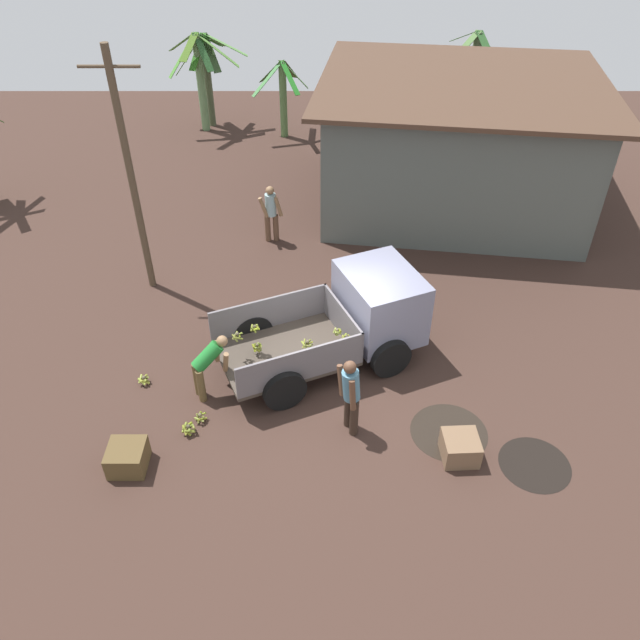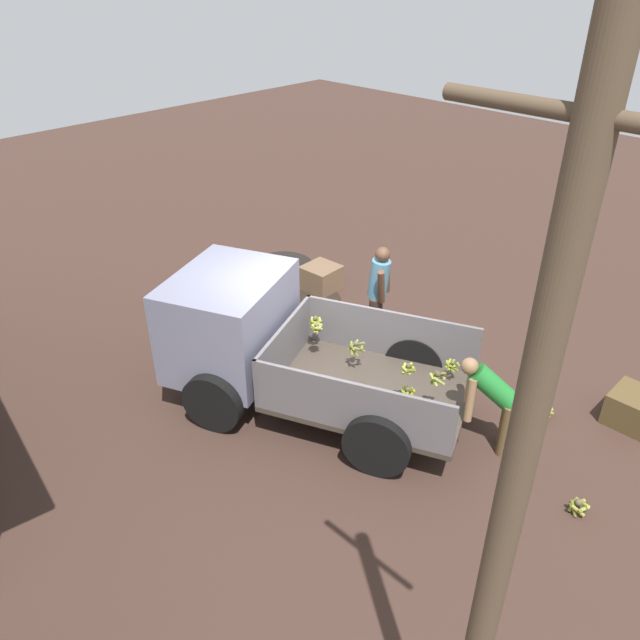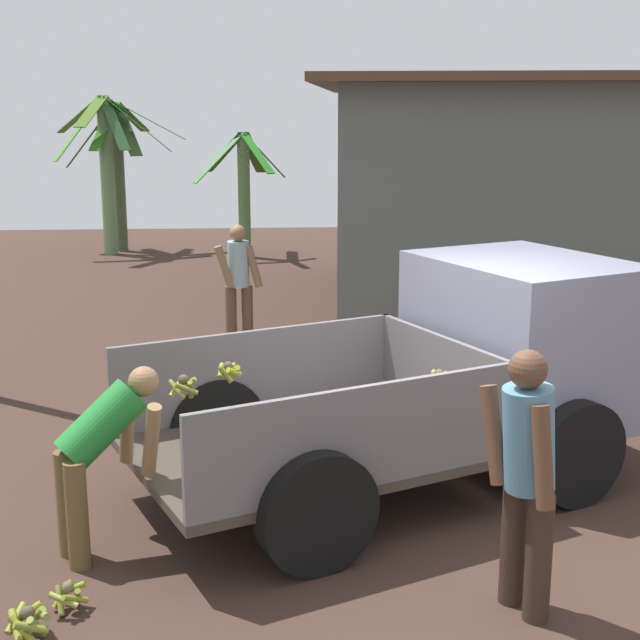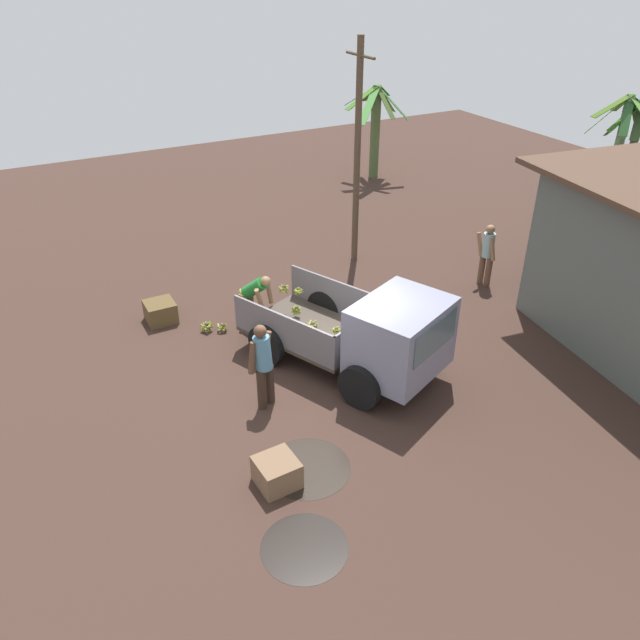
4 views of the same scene
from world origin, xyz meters
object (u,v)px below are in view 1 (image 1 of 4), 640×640
banana_bunch_on_ground_0 (200,417)px  wooden_crate_1 (460,448)px  cargo_truck (361,313)px  utility_pole (131,175)px  banana_bunch_on_ground_1 (188,428)px  person_worker_loading (208,364)px  person_bystander_near_shed (271,211)px  banana_bunch_on_ground_2 (144,379)px  wooden_crate_0 (127,457)px  person_foreground_visitor (351,393)px

banana_bunch_on_ground_0 → wooden_crate_1: (4.83, -0.86, 0.12)m
cargo_truck → utility_pole: size_ratio=0.80×
cargo_truck → banana_bunch_on_ground_1: bearing=-167.2°
person_worker_loading → banana_bunch_on_ground_0: (-0.11, -0.78, -0.67)m
person_worker_loading → person_bystander_near_shed: size_ratio=0.82×
utility_pole → banana_bunch_on_ground_0: size_ratio=23.00×
utility_pole → banana_bunch_on_ground_2: bearing=-80.7°
utility_pole → banana_bunch_on_ground_1: utility_pole is taller
wooden_crate_0 → banana_bunch_on_ground_0: bearing=44.2°
banana_bunch_on_ground_0 → wooden_crate_1: size_ratio=0.39×
person_foreground_visitor → person_worker_loading: person_foreground_visitor is taller
banana_bunch_on_ground_0 → banana_bunch_on_ground_1: size_ratio=0.89×
banana_bunch_on_ground_2 → banana_bunch_on_ground_0: bearing=-38.2°
utility_pole → wooden_crate_1: bearing=-39.1°
utility_pole → banana_bunch_on_ground_0: bearing=-67.6°
banana_bunch_on_ground_0 → banana_bunch_on_ground_1: banana_bunch_on_ground_1 is taller
banana_bunch_on_ground_2 → wooden_crate_1: (6.14, -1.90, 0.12)m
banana_bunch_on_ground_2 → wooden_crate_1: bearing=-17.2°
banana_bunch_on_ground_2 → wooden_crate_0: (0.20, -2.12, 0.12)m
banana_bunch_on_ground_2 → banana_bunch_on_ground_1: bearing=-49.7°
utility_pole → person_foreground_visitor: (4.75, -4.80, -2.00)m
utility_pole → wooden_crate_0: 6.34m
person_worker_loading → person_bystander_near_shed: 6.03m
utility_pole → banana_bunch_on_ground_2: 4.59m
cargo_truck → person_bystander_near_shed: cargo_truck is taller
person_worker_loading → wooden_crate_0: person_worker_loading is taller
wooden_crate_0 → cargo_truck: bearing=37.0°
person_foreground_visitor → cargo_truck: bearing=-121.3°
banana_bunch_on_ground_0 → banana_bunch_on_ground_1: bearing=-120.0°
utility_pole → banana_bunch_on_ground_1: (1.72, -4.90, -2.83)m
cargo_truck → utility_pole: 5.96m
utility_pole → wooden_crate_1: utility_pole is taller
banana_bunch_on_ground_1 → banana_bunch_on_ground_2: 1.76m
banana_bunch_on_ground_0 → banana_bunch_on_ground_1: (-0.18, -0.31, 0.01)m
banana_bunch_on_ground_0 → wooden_crate_0: bearing=-135.8°
person_foreground_visitor → banana_bunch_on_ground_0: person_foreground_visitor is taller
banana_bunch_on_ground_2 → wooden_crate_0: 2.13m
person_bystander_near_shed → banana_bunch_on_ground_2: size_ratio=6.30×
cargo_truck → person_foreground_visitor: bearing=-120.7°
person_foreground_visitor → banana_bunch_on_ground_2: person_foreground_visitor is taller
banana_bunch_on_ground_0 → banana_bunch_on_ground_2: banana_bunch_on_ground_2 is taller
banana_bunch_on_ground_2 → wooden_crate_1: wooden_crate_1 is taller
person_worker_loading → wooden_crate_1: size_ratio=2.10×
cargo_truck → banana_bunch_on_ground_0: size_ratio=18.38×
person_bystander_near_shed → person_foreground_visitor: bearing=7.4°
banana_bunch_on_ground_1 → wooden_crate_1: (5.00, -0.56, 0.11)m
person_bystander_near_shed → wooden_crate_1: bearing=19.2°
banana_bunch_on_ground_0 → wooden_crate_1: wooden_crate_1 is taller
wooden_crate_1 → person_foreground_visitor: bearing=161.5°
person_worker_loading → wooden_crate_1: person_worker_loading is taller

